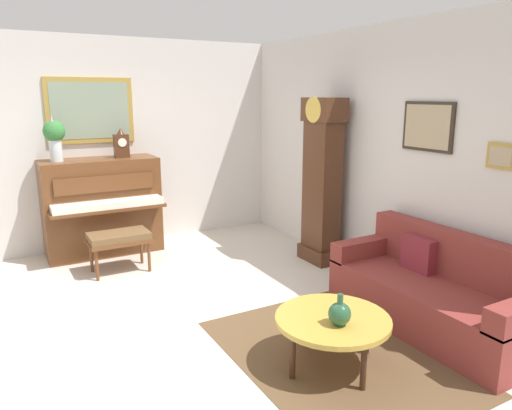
% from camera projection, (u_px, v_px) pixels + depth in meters
% --- Properties ---
extents(ground_plane, '(6.40, 6.00, 0.10)m').
position_uv_depth(ground_plane, '(181.00, 319.00, 4.58)').
color(ground_plane, beige).
extents(wall_left, '(0.13, 4.90, 2.80)m').
position_uv_depth(wall_left, '(109.00, 143.00, 6.45)').
color(wall_left, silver).
rests_on(wall_left, ground_plane).
extents(wall_back, '(5.30, 0.13, 2.80)m').
position_uv_depth(wall_back, '(377.00, 154.00, 5.38)').
color(wall_back, silver).
rests_on(wall_back, ground_plane).
extents(area_rug, '(2.10, 1.50, 0.01)m').
position_uv_depth(area_rug, '(335.00, 355.00, 3.85)').
color(area_rug, brown).
rests_on(area_rug, ground_plane).
extents(piano, '(0.87, 1.44, 1.25)m').
position_uv_depth(piano, '(102.00, 206.00, 6.21)').
color(piano, brown).
rests_on(piano, ground_plane).
extents(piano_bench, '(0.42, 0.70, 0.48)m').
position_uv_depth(piano_bench, '(119.00, 239.00, 5.58)').
color(piano_bench, brown).
rests_on(piano_bench, ground_plane).
extents(grandfather_clock, '(0.52, 0.34, 2.03)m').
position_uv_depth(grandfather_clock, '(322.00, 186.00, 5.84)').
color(grandfather_clock, '#4C2B19').
rests_on(grandfather_clock, ground_plane).
extents(couch, '(1.90, 0.80, 0.84)m').
position_uv_depth(couch, '(435.00, 293.00, 4.29)').
color(couch, maroon).
rests_on(couch, ground_plane).
extents(coffee_table, '(0.88, 0.88, 0.41)m').
position_uv_depth(coffee_table, '(333.00, 321.00, 3.62)').
color(coffee_table, gold).
rests_on(coffee_table, ground_plane).
extents(mantel_clock, '(0.13, 0.18, 0.38)m').
position_uv_depth(mantel_clock, '(121.00, 144.00, 6.17)').
color(mantel_clock, '#4C2B19').
rests_on(mantel_clock, piano).
extents(flower_vase, '(0.26, 0.26, 0.58)m').
position_uv_depth(flower_vase, '(55.00, 136.00, 5.76)').
color(flower_vase, silver).
rests_on(flower_vase, piano).
extents(green_jug, '(0.17, 0.17, 0.24)m').
position_uv_depth(green_jug, '(340.00, 314.00, 3.48)').
color(green_jug, '#234C33').
rests_on(green_jug, coffee_table).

